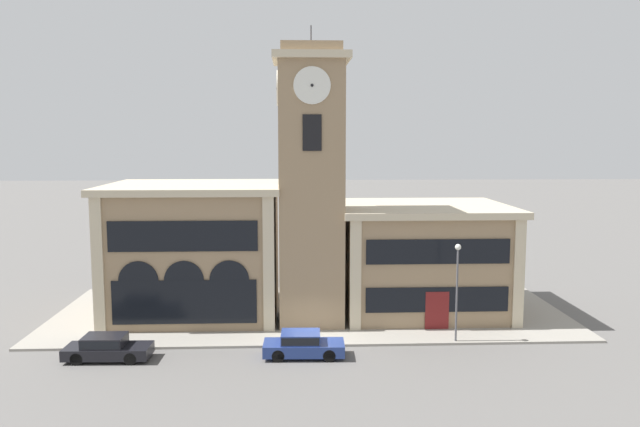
% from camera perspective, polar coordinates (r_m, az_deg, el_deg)
% --- Properties ---
extents(ground_plane, '(300.00, 300.00, 0.00)m').
position_cam_1_polar(ground_plane, '(37.34, -0.57, -12.14)').
color(ground_plane, '#605E5B').
extents(sidewalk_kerb, '(35.05, 14.37, 0.15)m').
position_cam_1_polar(sidewalk_kerb, '(44.17, -0.88, -9.02)').
color(sidewalk_kerb, gray).
rests_on(sidewalk_kerb, ground_plane).
extents(clock_tower, '(4.82, 4.82, 19.22)m').
position_cam_1_polar(clock_tower, '(40.30, -0.82, 2.46)').
color(clock_tower, '#937A5B').
rests_on(clock_tower, ground_plane).
extents(town_hall_left_wing, '(11.87, 10.25, 9.08)m').
position_cam_1_polar(town_hall_left_wing, '(44.05, -11.30, -3.21)').
color(town_hall_left_wing, '#937A5B').
rests_on(town_hall_left_wing, ground_plane).
extents(town_hall_right_wing, '(11.78, 10.25, 7.58)m').
position_cam_1_polar(town_hall_right_wing, '(44.59, 9.32, -4.02)').
color(town_hall_right_wing, '#937A5B').
rests_on(town_hall_right_wing, ground_plane).
extents(parked_car_near, '(4.71, 1.96, 1.38)m').
position_cam_1_polar(parked_car_near, '(37.08, -18.92, -11.48)').
color(parked_car_near, black).
rests_on(parked_car_near, ground_plane).
extents(parked_car_mid, '(4.56, 1.96, 1.43)m').
position_cam_1_polar(parked_car_mid, '(35.60, -1.60, -11.84)').
color(parked_car_mid, navy).
rests_on(parked_car_mid, ground_plane).
extents(street_lamp, '(0.36, 0.36, 5.87)m').
position_cam_1_polar(street_lamp, '(37.84, 12.44, -5.77)').
color(street_lamp, '#4C4C51').
rests_on(street_lamp, sidewalk_kerb).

